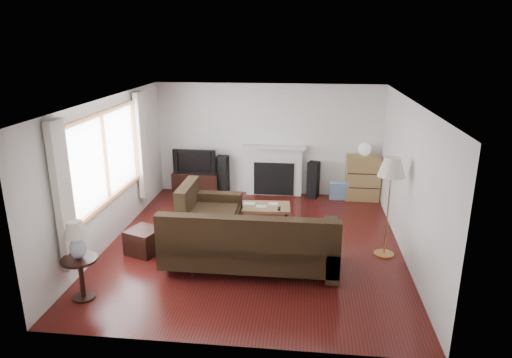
# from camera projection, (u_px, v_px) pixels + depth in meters

# --- Properties ---
(room) EXTENTS (5.10, 5.60, 2.54)m
(room) POSITION_uv_depth(u_px,v_px,m) (254.00, 176.00, 7.58)
(room) COLOR #4A1310
(room) RESTS_ON ground
(window) EXTENTS (0.12, 2.74, 1.54)m
(window) POSITION_uv_depth(u_px,v_px,m) (106.00, 157.00, 7.56)
(window) COLOR #8F5C35
(window) RESTS_ON room
(curtain_near) EXTENTS (0.10, 0.35, 2.10)m
(curtain_near) POSITION_uv_depth(u_px,v_px,m) (63.00, 197.00, 6.16)
(curtain_near) COLOR white
(curtain_near) RESTS_ON room
(curtain_far) EXTENTS (0.10, 0.35, 2.10)m
(curtain_far) POSITION_uv_depth(u_px,v_px,m) (142.00, 145.00, 9.04)
(curtain_far) COLOR white
(curtain_far) RESTS_ON room
(fireplace) EXTENTS (1.40, 0.26, 1.15)m
(fireplace) POSITION_uv_depth(u_px,v_px,m) (274.00, 170.00, 10.27)
(fireplace) COLOR white
(fireplace) RESTS_ON room
(tv_stand) EXTENTS (1.03, 0.46, 0.52)m
(tv_stand) POSITION_uv_depth(u_px,v_px,m) (196.00, 183.00, 10.41)
(tv_stand) COLOR black
(tv_stand) RESTS_ON ground
(television) EXTENTS (0.97, 0.13, 0.56)m
(television) POSITION_uv_depth(u_px,v_px,m) (196.00, 160.00, 10.25)
(television) COLOR black
(television) RESTS_ON tv_stand
(speaker_left) EXTENTS (0.27, 0.31, 0.89)m
(speaker_left) POSITION_uv_depth(u_px,v_px,m) (223.00, 175.00, 10.35)
(speaker_left) COLOR black
(speaker_left) RESTS_ON ground
(speaker_right) EXTENTS (0.30, 0.33, 0.82)m
(speaker_right) POSITION_uv_depth(u_px,v_px,m) (313.00, 180.00, 10.14)
(speaker_right) COLOR black
(speaker_right) RESTS_ON ground
(bookshelf) EXTENTS (0.73, 0.35, 1.00)m
(bookshelf) POSITION_uv_depth(u_px,v_px,m) (363.00, 178.00, 9.98)
(bookshelf) COLOR #9A7D47
(bookshelf) RESTS_ON ground
(globe_lamp) EXTENTS (0.28, 0.28, 0.28)m
(globe_lamp) POSITION_uv_depth(u_px,v_px,m) (365.00, 149.00, 9.79)
(globe_lamp) COLOR white
(globe_lamp) RESTS_ON bookshelf
(sectional_sofa) EXTENTS (2.91, 2.13, 0.94)m
(sectional_sofa) POSITION_uv_depth(u_px,v_px,m) (250.00, 240.00, 7.02)
(sectional_sofa) COLOR black
(sectional_sofa) RESTS_ON ground
(coffee_table) EXTENTS (1.11, 0.65, 0.42)m
(coffee_table) POSITION_uv_depth(u_px,v_px,m) (261.00, 216.00, 8.65)
(coffee_table) COLOR olive
(coffee_table) RESTS_ON ground
(footstool) EXTENTS (0.63, 0.63, 0.42)m
(footstool) POSITION_uv_depth(u_px,v_px,m) (144.00, 241.00, 7.59)
(footstool) COLOR black
(footstool) RESTS_ON ground
(floor_lamp) EXTENTS (0.56, 0.56, 1.68)m
(floor_lamp) POSITION_uv_depth(u_px,v_px,m) (388.00, 208.00, 7.32)
(floor_lamp) COLOR #B3753E
(floor_lamp) RESTS_ON ground
(side_table) EXTENTS (0.49, 0.49, 0.61)m
(side_table) POSITION_uv_depth(u_px,v_px,m) (82.00, 278.00, 6.24)
(side_table) COLOR black
(side_table) RESTS_ON ground
(table_lamp) EXTENTS (0.33, 0.33, 0.53)m
(table_lamp) POSITION_uv_depth(u_px,v_px,m) (77.00, 240.00, 6.07)
(table_lamp) COLOR silver
(table_lamp) RESTS_ON side_table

